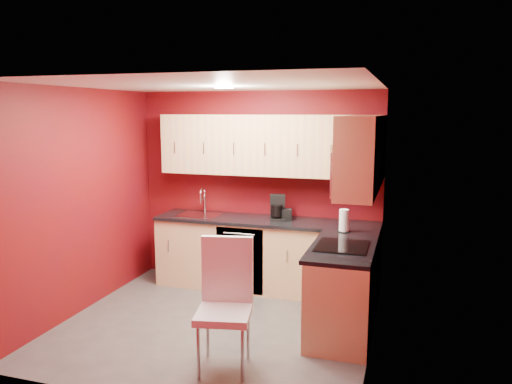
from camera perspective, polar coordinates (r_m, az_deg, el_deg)
The scene contains 21 objects.
floor at distance 5.49m, azimuth -4.57°, elevation -14.89°, with size 3.20×3.20×0.00m, color #4E4B49.
ceiling at distance 5.02m, azimuth -4.94°, elevation 12.14°, with size 3.20×3.20×0.00m, color white.
wall_back at distance 6.51m, azimuth 0.21°, elevation 0.45°, with size 3.20×3.20×0.00m, color #610C09.
wall_front at distance 3.80m, azimuth -13.29°, elevation -6.13°, with size 3.20×3.20×0.00m, color #610C09.
wall_left at distance 5.89m, azimuth -19.33°, elevation -0.99°, with size 3.00×3.00×0.00m, color #610C09.
wall_right at distance 4.76m, azimuth 13.44°, elevation -3.05°, with size 3.00×3.00×0.00m, color #610C09.
base_cabinets_back at distance 6.35m, azimuth 1.14°, elevation -7.32°, with size 2.80×0.60×0.87m, color tan.
base_cabinets_right at distance 5.25m, azimuth 9.97°, elevation -11.04°, with size 0.60×1.30×0.87m, color tan.
countertop_back at distance 6.22m, azimuth 1.11°, elevation -3.34°, with size 2.80×0.63×0.04m, color black.
countertop_right at distance 5.10m, azimuth 9.93°, elevation -6.28°, with size 0.63×1.27×0.04m, color black.
upper_cabinets_back at distance 6.22m, azimuth 1.50°, elevation 5.37°, with size 2.80×0.35×0.75m, color tan.
upper_cabinets_right at distance 5.12m, azimuth 12.10°, elevation 5.06°, with size 0.35×1.55×0.75m.
microwave at distance 4.91m, azimuth 11.38°, elevation 2.24°, with size 0.42×0.76×0.42m.
cooktop at distance 5.06m, azimuth 9.83°, elevation -6.11°, with size 0.50×0.55×0.01m, color black.
sink at distance 6.53m, azimuth -6.46°, elevation -2.31°, with size 0.52×0.42×0.35m.
dishwasher_front at distance 6.16m, azimuth -1.88°, elevation -7.85°, with size 0.60×0.02×0.82m, color black.
downlight at distance 5.30m, azimuth -3.69°, elevation 11.84°, with size 0.20×0.20×0.01m, color white.
coffee_maker at distance 6.16m, azimuth 2.48°, elevation -1.81°, with size 0.19×0.25×0.31m, color black, non-canonical shape.
napkin_holder at distance 6.18m, azimuth 3.52°, elevation -2.59°, with size 0.13×0.13×0.14m, color black, non-canonical shape.
paper_towel at distance 5.65m, azimuth 10.02°, elevation -3.24°, with size 0.14×0.14×0.25m, color white, non-canonical shape.
dining_chair at distance 4.43m, azimuth -3.70°, elevation -12.93°, with size 0.46×0.48×1.14m, color silver, non-canonical shape.
Camera 1 is at (1.89, -4.65, 2.24)m, focal length 35.00 mm.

